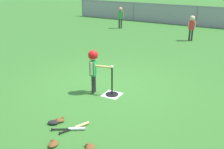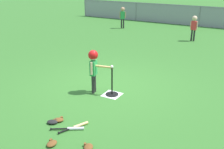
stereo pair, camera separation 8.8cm
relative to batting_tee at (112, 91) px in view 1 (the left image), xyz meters
The scene contains 14 objects.
ground_plane 0.59m from the batting_tee, 130.90° to the left, with size 60.00×60.00×0.00m, color #336B28.
home_plate 0.11m from the batting_tee, ahead, with size 0.44×0.44×0.01m, color white.
batting_tee is the anchor object (origin of this frame).
baseball_on_tee 0.64m from the batting_tee, ahead, with size 0.07×0.07×0.07m, color white.
batter_child 0.84m from the batting_tee, 167.65° to the right, with size 0.63×0.32×1.13m.
fielder_deep_right 6.85m from the batting_tee, 87.86° to the left, with size 0.34×0.22×1.13m.
fielder_deep_left 8.78m from the batting_tee, 116.35° to the left, with size 0.31×0.23×1.16m.
spare_bat_silver 1.81m from the batting_tee, 85.48° to the right, with size 0.59×0.40×0.06m.
spare_bat_wood 1.69m from the batting_tee, 83.91° to the right, with size 0.32×0.62×0.06m.
glove_by_plate 1.72m from the batting_tee, 100.23° to the right, with size 0.27×0.26×0.07m.
glove_near_bats 2.28m from the batting_tee, 70.36° to the right, with size 0.24×0.27×0.07m.
glove_tossed_aside 1.85m from the batting_tee, 101.10° to the right, with size 0.27×0.24×0.07m.
glove_outfield_drop 2.40m from the batting_tee, 86.66° to the right, with size 0.19×0.23×0.07m.
outfield_fence 10.62m from the batting_tee, 92.04° to the left, with size 16.06×0.06×1.15m.
Camera 1 is at (3.43, -5.86, 2.90)m, focal length 43.29 mm.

